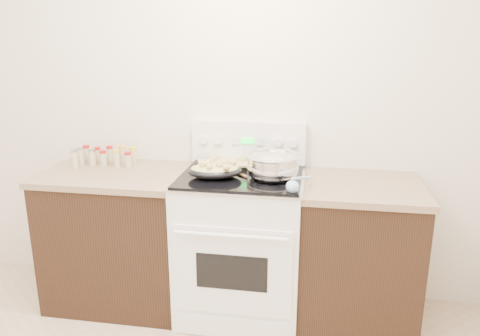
# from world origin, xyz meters

# --- Properties ---
(room_shell) EXTENTS (4.10, 3.60, 2.75)m
(room_shell) POSITION_xyz_m (0.00, 0.00, 1.70)
(room_shell) COLOR silver
(room_shell) RESTS_ON ground
(counter_left) EXTENTS (0.93, 0.67, 0.92)m
(counter_left) POSITION_xyz_m (-0.48, 1.43, 0.46)
(counter_left) COLOR black
(counter_left) RESTS_ON ground
(counter_right) EXTENTS (0.73, 0.67, 0.92)m
(counter_right) POSITION_xyz_m (1.08, 1.43, 0.46)
(counter_right) COLOR black
(counter_right) RESTS_ON ground
(kitchen_range) EXTENTS (0.78, 0.73, 1.22)m
(kitchen_range) POSITION_xyz_m (0.35, 1.42, 0.49)
(kitchen_range) COLOR white
(kitchen_range) RESTS_ON ground
(mixing_bowl) EXTENTS (0.35, 0.35, 0.19)m
(mixing_bowl) POSITION_xyz_m (0.55, 1.38, 1.02)
(mixing_bowl) COLOR silver
(mixing_bowl) RESTS_ON kitchen_range
(roasting_pan) EXTENTS (0.37, 0.30, 0.11)m
(roasting_pan) POSITION_xyz_m (0.20, 1.33, 0.99)
(roasting_pan) COLOR black
(roasting_pan) RESTS_ON kitchen_range
(baking_sheet) EXTENTS (0.41, 0.35, 0.06)m
(baking_sheet) POSITION_xyz_m (0.20, 1.57, 0.96)
(baking_sheet) COLOR black
(baking_sheet) RESTS_ON kitchen_range
(wooden_spoon) EXTENTS (0.19, 0.18, 0.04)m
(wooden_spoon) POSITION_xyz_m (0.26, 1.38, 0.95)
(wooden_spoon) COLOR #AB804E
(wooden_spoon) RESTS_ON kitchen_range
(blue_ladle) EXTENTS (0.14, 0.25, 0.09)m
(blue_ladle) POSITION_xyz_m (0.69, 1.16, 0.97)
(blue_ladle) COLOR #93BCDB
(blue_ladle) RESTS_ON kitchen_range
(spice_jars) EXTENTS (0.39, 0.23, 0.13)m
(spice_jars) POSITION_xyz_m (-0.62, 1.57, 0.98)
(spice_jars) COLOR #BFB28C
(spice_jars) RESTS_ON counter_left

